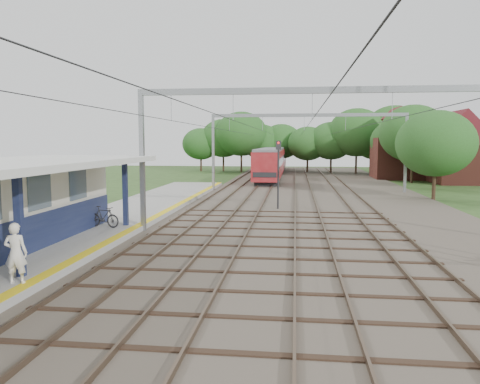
{
  "coord_description": "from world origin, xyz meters",
  "views": [
    {
      "loc": [
        2.45,
        -7.17,
        4.46
      ],
      "look_at": [
        -0.7,
        19.48,
        1.6
      ],
      "focal_mm": 35.0,
      "sensor_mm": 36.0,
      "label": 1
    }
  ],
  "objects_px": {
    "person": "(16,253)",
    "train": "(273,160)",
    "signal_post": "(278,166)",
    "bicycle": "(104,217)"
  },
  "relations": [
    {
      "from": "person",
      "to": "train",
      "type": "bearing_deg",
      "value": -104.59
    },
    {
      "from": "train",
      "to": "signal_post",
      "type": "distance_m",
      "value": 32.2
    },
    {
      "from": "bicycle",
      "to": "train",
      "type": "distance_m",
      "value": 41.77
    },
    {
      "from": "train",
      "to": "person",
      "type": "bearing_deg",
      "value": -95.79
    },
    {
      "from": "person",
      "to": "signal_post",
      "type": "relative_size",
      "value": 0.4
    },
    {
      "from": "person",
      "to": "bicycle",
      "type": "xyz_separation_m",
      "value": [
        -1.15,
        8.99,
        -0.39
      ]
    },
    {
      "from": "bicycle",
      "to": "train",
      "type": "relative_size",
      "value": 0.05
    },
    {
      "from": "bicycle",
      "to": "signal_post",
      "type": "xyz_separation_m",
      "value": [
        8.1,
        9.15,
        2.06
      ]
    },
    {
      "from": "bicycle",
      "to": "signal_post",
      "type": "relative_size",
      "value": 0.38
    },
    {
      "from": "train",
      "to": "signal_post",
      "type": "xyz_separation_m",
      "value": [
        1.85,
        -32.13,
        0.88
      ]
    }
  ]
}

